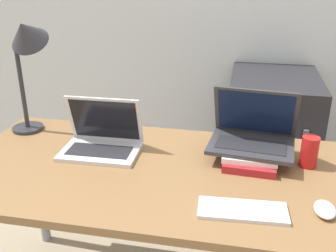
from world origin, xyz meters
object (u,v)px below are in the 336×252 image
object	(u,v)px
laptop_on_books	(253,134)
mouse	(325,209)
desk_lamp	(26,46)
laptop_left	(102,140)
mini_fridge	(269,147)
soda_can	(309,152)
wireless_keyboard	(243,210)
book_stack	(251,154)

from	to	relation	value
laptop_on_books	mouse	size ratio (longest dim) A/B	3.43
desk_lamp	mouse	bearing A→B (deg)	-18.05
laptop_left	desk_lamp	distance (m)	0.51
laptop_on_books	mouse	distance (m)	0.43
laptop_left	mini_fridge	xyz separation A→B (m)	(0.73, 0.75, -0.33)
mouse	soda_can	xyz separation A→B (m)	(-0.01, 0.31, 0.05)
wireless_keyboard	book_stack	bearing A→B (deg)	86.74
laptop_left	mouse	distance (m)	0.88
laptop_on_books	mini_fridge	xyz separation A→B (m)	(0.12, 0.69, -0.38)
book_stack	wireless_keyboard	bearing A→B (deg)	-93.26
laptop_on_books	mini_fridge	world-z (taller)	laptop_on_books
mouse	laptop_left	bearing A→B (deg)	161.35
wireless_keyboard	mini_fridge	world-z (taller)	mini_fridge
soda_can	desk_lamp	distance (m)	1.22
laptop_left	wireless_keyboard	world-z (taller)	laptop_left
wireless_keyboard	mini_fridge	bearing A→B (deg)	82.43
laptop_on_books	mouse	bearing A→B (deg)	-56.65
book_stack	mini_fridge	xyz separation A→B (m)	(0.12, 0.72, -0.30)
desk_lamp	laptop_left	bearing A→B (deg)	-16.59
laptop_left	wireless_keyboard	size ratio (longest dim) A/B	1.11
soda_can	book_stack	bearing A→B (deg)	177.72
laptop_left	soda_can	distance (m)	0.82
wireless_keyboard	desk_lamp	xyz separation A→B (m)	(-0.94, 0.43, 0.39)
wireless_keyboard	desk_lamp	world-z (taller)	desk_lamp
soda_can	desk_lamp	xyz separation A→B (m)	(-1.17, 0.08, 0.34)
laptop_on_books	wireless_keyboard	xyz separation A→B (m)	(-0.02, -0.39, -0.09)
book_stack	mini_fridge	world-z (taller)	mini_fridge
wireless_keyboard	desk_lamp	bearing A→B (deg)	155.24
mouse	mini_fridge	distance (m)	1.08
laptop_left	laptop_on_books	bearing A→B (deg)	6.31
laptop_on_books	soda_can	distance (m)	0.22
wireless_keyboard	mouse	xyz separation A→B (m)	(0.25, 0.04, 0.01)
soda_can	mini_fridge	bearing A→B (deg)	97.36
desk_lamp	mini_fridge	bearing A→B (deg)	31.06
wireless_keyboard	mini_fridge	size ratio (longest dim) A/B	0.34
soda_can	desk_lamp	bearing A→B (deg)	176.29
mini_fridge	laptop_on_books	bearing A→B (deg)	-100.03
mouse	wireless_keyboard	bearing A→B (deg)	-170.05
wireless_keyboard	soda_can	distance (m)	0.43
soda_can	mouse	bearing A→B (deg)	-87.24
mini_fridge	wireless_keyboard	bearing A→B (deg)	-97.57
laptop_on_books	mouse	xyz separation A→B (m)	(0.23, -0.35, -0.08)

